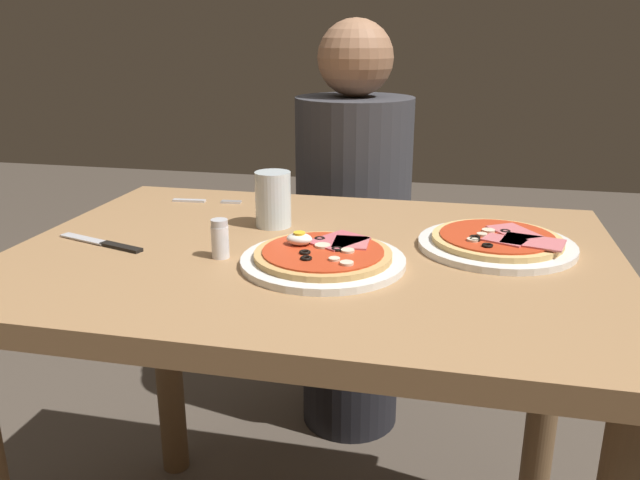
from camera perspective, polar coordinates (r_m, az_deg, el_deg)
name	(u,v)px	position (r m, az deg, el deg)	size (l,w,h in m)	color
dining_table	(314,322)	(1.17, -0.56, -7.36)	(1.06, 0.76, 0.78)	#9E754C
pizza_foreground	(323,257)	(1.04, 0.27, -1.57)	(0.27, 0.27, 0.05)	white
pizza_across_left	(497,242)	(1.16, 15.68, -0.20)	(0.27, 0.27, 0.03)	white
water_glass_near	(273,203)	(1.24, -4.24, 3.35)	(0.07, 0.07, 0.11)	silver
fork	(201,201)	(1.46, -10.65, 3.48)	(0.16, 0.03, 0.00)	silver
knife	(106,244)	(1.20, -18.75, -0.31)	(0.19, 0.08, 0.01)	silver
salt_shaker	(220,239)	(1.08, -9.00, 0.10)	(0.03, 0.03, 0.07)	white
diner_person	(352,247)	(1.81, 2.94, -0.59)	(0.32, 0.32, 1.18)	black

